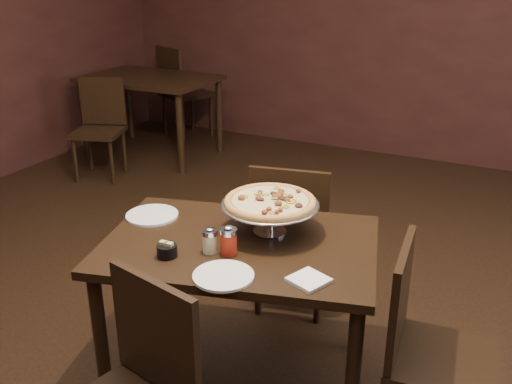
% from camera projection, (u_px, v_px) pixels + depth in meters
% --- Properties ---
extents(room, '(6.04, 7.04, 2.84)m').
position_uv_depth(room, '(239.00, 63.00, 2.05)').
color(room, black).
rests_on(room, ground).
extents(dining_table, '(1.24, 0.98, 0.69)m').
position_uv_depth(dining_table, '(240.00, 261.00, 2.35)').
color(dining_table, black).
rests_on(dining_table, ground).
extents(background_table, '(1.20, 0.80, 0.75)m').
position_uv_depth(background_table, '(150.00, 87.00, 5.32)').
color(background_table, black).
rests_on(background_table, ground).
extents(pizza_stand, '(0.41, 0.41, 0.17)m').
position_uv_depth(pizza_stand, '(270.00, 202.00, 2.34)').
color(pizza_stand, '#B4B3BA').
rests_on(pizza_stand, dining_table).
extents(parmesan_shaker, '(0.06, 0.06, 0.11)m').
position_uv_depth(parmesan_shaker, '(210.00, 241.00, 2.21)').
color(parmesan_shaker, beige).
rests_on(parmesan_shaker, dining_table).
extents(pepper_flake_shaker, '(0.07, 0.07, 0.12)m').
position_uv_depth(pepper_flake_shaker, '(229.00, 240.00, 2.20)').
color(pepper_flake_shaker, maroon).
rests_on(pepper_flake_shaker, dining_table).
extents(packet_caddy, '(0.08, 0.08, 0.06)m').
position_uv_depth(packet_caddy, '(167.00, 250.00, 2.19)').
color(packet_caddy, black).
rests_on(packet_caddy, dining_table).
extents(napkin_stack, '(0.16, 0.16, 0.01)m').
position_uv_depth(napkin_stack, '(309.00, 280.00, 2.02)').
color(napkin_stack, white).
rests_on(napkin_stack, dining_table).
extents(plate_left, '(0.23, 0.23, 0.01)m').
position_uv_depth(plate_left, '(152.00, 215.00, 2.54)').
color(plate_left, white).
rests_on(plate_left, dining_table).
extents(plate_near, '(0.22, 0.22, 0.01)m').
position_uv_depth(plate_near, '(223.00, 276.00, 2.05)').
color(plate_near, white).
rests_on(plate_near, dining_table).
extents(serving_spatula, '(0.14, 0.14, 0.02)m').
position_uv_depth(serving_spatula, '(288.00, 214.00, 2.24)').
color(serving_spatula, '#B4B3BA').
rests_on(serving_spatula, pizza_stand).
extents(chair_far, '(0.46, 0.46, 0.84)m').
position_uv_depth(chair_far, '(292.00, 232.00, 2.91)').
color(chair_far, black).
rests_on(chair_far, ground).
extents(chair_side, '(0.42, 0.42, 0.83)m').
position_uv_depth(chair_side, '(426.00, 344.00, 2.07)').
color(chair_side, black).
rests_on(chair_side, ground).
extents(bg_chair_far, '(0.58, 0.58, 0.94)m').
position_uv_depth(bg_chair_far, '(181.00, 89.00, 5.91)').
color(bg_chair_far, black).
rests_on(bg_chair_far, ground).
extents(bg_chair_near, '(0.50, 0.50, 0.83)m').
position_uv_depth(bg_chair_near, '(100.00, 124.00, 4.85)').
color(bg_chair_near, black).
rests_on(bg_chair_near, ground).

